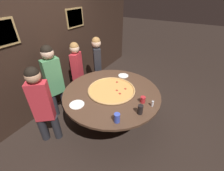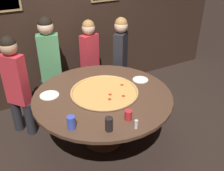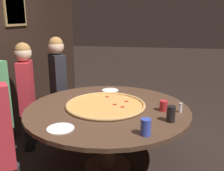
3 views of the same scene
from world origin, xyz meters
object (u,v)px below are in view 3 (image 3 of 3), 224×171
Objects in this scene: drink_cup_far_left at (146,127)px; diner_centre_back at (26,90)px; giant_pizza at (106,105)px; condiment_shaker at (180,108)px; drink_cup_far_right at (171,114)px; diner_far_right at (58,81)px; white_plate_near_front at (60,128)px; drink_cup_by_shaker at (164,106)px; dining_table at (107,118)px; white_plate_far_back at (110,90)px.

drink_cup_far_left is 0.10× the size of diner_centre_back.
condiment_shaker reaches higher than giant_pizza.
drink_cup_far_right is 1.82m from diner_far_right.
white_plate_near_front is 0.17× the size of diner_far_right.
white_plate_near_front is 1.23m from diner_centre_back.
drink_cup_far_left is 1.87m from diner_far_right.
drink_cup_far_right is 1.39× the size of drink_cup_by_shaker.
giant_pizza is 1.12m from diner_centre_back.
drink_cup_by_shaker is at bearing 62.20° from diner_centre_back.
condiment_shaker is at bearing -29.43° from drink_cup_far_left.
condiment_shaker reaches higher than dining_table.
dining_table is 0.67m from white_plate_near_front.
condiment_shaker is (0.25, -0.11, -0.03)m from drink_cup_far_right.
drink_cup_by_shaker is 0.45× the size of white_plate_near_front.
drink_cup_by_shaker is at bearing 85.45° from condiment_shaker.
diner_centre_back is (0.92, 0.81, 0.04)m from white_plate_near_front.
dining_table is 1.26× the size of diner_centre_back.
drink_cup_by_shaker reaches higher than condiment_shaker.
drink_cup_by_shaker is 0.92m from white_plate_far_back.
drink_cup_by_shaker is 0.50× the size of white_plate_far_back.
diner_centre_back is at bearing 73.20° from dining_table.
drink_cup_far_right is 0.70× the size of white_plate_far_back.
diner_centre_back is (0.91, 1.54, -0.03)m from drink_cup_far_left.
diner_far_right is (0.73, 0.83, 0.05)m from giant_pizza.
giant_pizza is 5.78× the size of drink_cup_far_right.
giant_pizza reaches higher than white_plate_far_back.
condiment_shaker is (0.57, -0.32, -0.02)m from drink_cup_far_left.
giant_pizza is 0.61m from drink_cup_by_shaker.
drink_cup_far_right reaches higher than dining_table.
diner_far_right reaches higher than condiment_shaker.
white_plate_near_front is at bearing 109.27° from drink_cup_far_right.
drink_cup_far_right reaches higher than drink_cup_far_left.
drink_cup_by_shaker reaches higher than dining_table.
drink_cup_by_shaker is at bearing -89.43° from dining_table.
diner_far_right is (0.77, 0.86, 0.18)m from dining_table.
condiment_shaker is (-0.01, -0.17, -0.00)m from drink_cup_by_shaker.
diner_far_right is at bearing 55.49° from drink_cup_far_right.
condiment_shaker is at bearing -93.43° from giant_pizza.
drink_cup_far_right is 1.00m from white_plate_near_front.
giant_pizza is 0.77m from drink_cup_far_left.
white_plate_near_front is at bearing 170.16° from white_plate_far_back.
diner_centre_back is (0.60, 1.75, -0.03)m from drink_cup_far_right.
drink_cup_far_left is at bearing 145.87° from drink_cup_far_right.
white_plate_near_front is at bearing 91.00° from drink_cup_far_left.
drink_cup_far_right is at bearing -70.73° from white_plate_near_front.
condiment_shaker is (0.58, -1.05, 0.05)m from white_plate_near_front.
diner_centre_back reaches higher than white_plate_near_front.
drink_cup_far_left is (-0.62, -0.46, 0.06)m from giant_pizza.
drink_cup_by_shaker is at bearing 12.45° from drink_cup_far_right.
drink_cup_by_shaker is (0.01, -0.58, 0.17)m from dining_table.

